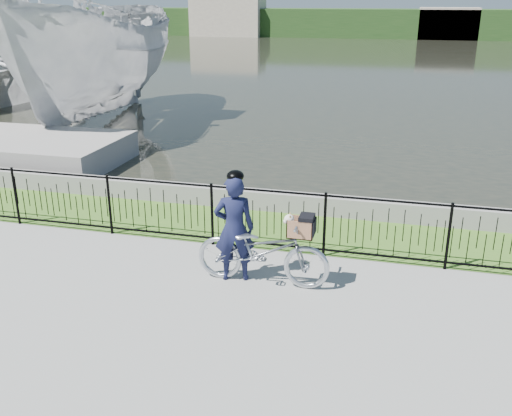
# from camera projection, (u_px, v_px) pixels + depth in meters

# --- Properties ---
(ground) EXTENTS (120.00, 120.00, 0.00)m
(ground) POSITION_uv_depth(u_px,v_px,m) (242.00, 293.00, 8.59)
(ground) COLOR gray
(ground) RESTS_ON ground
(grass_strip) EXTENTS (60.00, 2.00, 0.01)m
(grass_strip) POSITION_uv_depth(u_px,v_px,m) (279.00, 229.00, 10.95)
(grass_strip) COLOR #406720
(grass_strip) RESTS_ON ground
(water) EXTENTS (120.00, 120.00, 0.00)m
(water) POSITION_uv_depth(u_px,v_px,m) (374.00, 63.00, 38.56)
(water) COLOR black
(water) RESTS_ON ground
(quay_wall) EXTENTS (60.00, 0.30, 0.40)m
(quay_wall) POSITION_uv_depth(u_px,v_px,m) (289.00, 202.00, 11.79)
(quay_wall) COLOR gray
(quay_wall) RESTS_ON ground
(fence) EXTENTS (14.00, 0.06, 1.15)m
(fence) POSITION_uv_depth(u_px,v_px,m) (267.00, 220.00, 9.84)
(fence) COLOR black
(fence) RESTS_ON ground
(far_treeline) EXTENTS (120.00, 6.00, 3.00)m
(far_treeline) POSITION_uv_depth(u_px,v_px,m) (390.00, 23.00, 62.56)
(far_treeline) COLOR #223F18
(far_treeline) RESTS_ON ground
(far_building_left) EXTENTS (8.00, 4.00, 4.00)m
(far_building_left) POSITION_uv_depth(u_px,v_px,m) (228.00, 18.00, 64.78)
(far_building_left) COLOR #A79A86
(far_building_left) RESTS_ON ground
(far_building_right) EXTENTS (6.00, 3.00, 3.20)m
(far_building_right) POSITION_uv_depth(u_px,v_px,m) (448.00, 24.00, 59.76)
(far_building_right) COLOR #A79A86
(far_building_right) RESTS_ON ground
(bicycle_rig) EXTENTS (2.08, 0.72, 1.20)m
(bicycle_rig) POSITION_uv_depth(u_px,v_px,m) (263.00, 250.00, 8.71)
(bicycle_rig) COLOR #AEB3BA
(bicycle_rig) RESTS_ON ground
(cyclist) EXTENTS (0.70, 0.55, 1.77)m
(cyclist) POSITION_uv_depth(u_px,v_px,m) (234.00, 227.00, 8.73)
(cyclist) COLOR #121633
(cyclist) RESTS_ON ground
(boat_near) EXTENTS (5.76, 11.75, 6.15)m
(boat_near) POSITION_uv_depth(u_px,v_px,m) (95.00, 58.00, 19.34)
(boat_near) COLOR silver
(boat_near) RESTS_ON water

